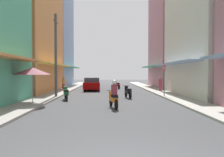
{
  "coord_description": "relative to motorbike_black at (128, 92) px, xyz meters",
  "views": [
    {
      "loc": [
        -0.31,
        -3.82,
        1.97
      ],
      "look_at": [
        0.21,
        18.55,
        1.39
      ],
      "focal_mm": 34.73,
      "sensor_mm": 36.0,
      "label": 1
    }
  ],
  "objects": [
    {
      "name": "motorbike_black",
      "position": [
        0.0,
        0.0,
        0.0
      ],
      "size": [
        0.59,
        1.8,
        0.96
      ],
      "color": "black",
      "rests_on": "ground"
    },
    {
      "name": "building_left_far",
      "position": [
        -10.25,
        15.84,
        8.37
      ],
      "size": [
        7.05,
        8.66,
        17.76
      ],
      "color": "#8CA5CC",
      "rests_on": "ground"
    },
    {
      "name": "building_right_mid",
      "position": [
        7.62,
        1.55,
        4.66
      ],
      "size": [
        7.05,
        10.18,
        10.33
      ],
      "color": "silver",
      "rests_on": "ground"
    },
    {
      "name": "street_sign_no_entry",
      "position": [
        2.93,
        0.22,
        1.21
      ],
      "size": [
        0.07,
        0.6,
        2.65
      ],
      "color": "gray",
      "rests_on": "ground"
    },
    {
      "name": "motorbike_orange",
      "position": [
        -1.26,
        -4.76,
        0.2
      ],
      "size": [
        0.63,
        1.79,
        1.58
      ],
      "color": "black",
      "rests_on": "ground"
    },
    {
      "name": "utility_pole",
      "position": [
        -5.66,
        0.39,
        2.88
      ],
      "size": [
        0.2,
        1.2,
        6.61
      ],
      "color": "#4C4C4F",
      "rests_on": "ground"
    },
    {
      "name": "vendor_umbrella",
      "position": [
        -6.22,
        -3.37,
        1.58
      ],
      "size": [
        2.22,
        2.22,
        2.31
      ],
      "color": "#99999E",
      "rests_on": "ground"
    },
    {
      "name": "ground_plane",
      "position": [
        -1.32,
        2.87,
        -0.5
      ],
      "size": [
        87.4,
        87.4,
        0.0
      ],
      "primitive_type": "plane",
      "color": "#424244"
    },
    {
      "name": "sidewalk_left",
      "position": [
        -6.34,
        2.87,
        -0.44
      ],
      "size": [
        1.85,
        47.73,
        0.12
      ],
      "primitive_type": "cube",
      "color": "#9E9991",
      "rests_on": "ground"
    },
    {
      "name": "sidewalk_right",
      "position": [
        3.7,
        2.87,
        -0.44
      ],
      "size": [
        1.85,
        47.73,
        0.12
      ],
      "primitive_type": "cube",
      "color": "#ADA89E",
      "rests_on": "ground"
    },
    {
      "name": "pedestrian_foreground",
      "position": [
        -6.54,
        7.75,
        0.41
      ],
      "size": [
        0.44,
        0.44,
        1.61
      ],
      "color": "#99333F",
      "rests_on": "ground"
    },
    {
      "name": "motorbike_green",
      "position": [
        -4.61,
        -1.05,
        0.0
      ],
      "size": [
        0.69,
        1.76,
        0.96
      ],
      "color": "black",
      "rests_on": "ground"
    },
    {
      "name": "motorbike_red",
      "position": [
        -0.41,
        9.83,
        0.0
      ],
      "size": [
        0.77,
        1.73,
        0.96
      ],
      "color": "black",
      "rests_on": "ground"
    },
    {
      "name": "pedestrian_far",
      "position": [
        3.89,
        5.43,
        0.28
      ],
      "size": [
        0.34,
        0.34,
        1.58
      ],
      "color": "#99333F",
      "rests_on": "ground"
    },
    {
      "name": "building_left_mid",
      "position": [
        -10.25,
        5.76,
        5.63
      ],
      "size": [
        7.05,
        10.81,
        12.28
      ],
      "color": "#D88C4C",
      "rests_on": "ground"
    },
    {
      "name": "building_right_far",
      "position": [
        7.62,
        11.56,
        6.23
      ],
      "size": [
        7.05,
        8.67,
        13.48
      ],
      "color": "#B7727F",
      "rests_on": "ground"
    },
    {
      "name": "parked_car",
      "position": [
        -3.3,
        7.46,
        0.24
      ],
      "size": [
        1.88,
        4.15,
        1.45
      ],
      "color": "#8C0000",
      "rests_on": "ground"
    }
  ]
}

